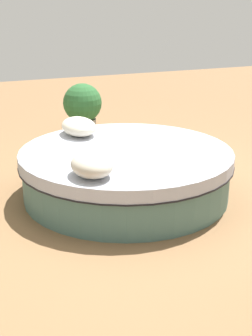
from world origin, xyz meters
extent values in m
plane|color=olive|center=(0.00, 0.00, 0.00)|extent=(16.00, 16.00, 0.00)
cylinder|color=#4C726B|center=(0.00, 0.00, 0.19)|extent=(2.16, 2.16, 0.37)
cylinder|color=black|center=(0.00, 0.00, 0.37)|extent=(2.23, 2.23, 0.02)
cylinder|color=#B2B7C6|center=(0.00, 0.00, 0.44)|extent=(2.22, 2.22, 0.13)
ellipsoid|color=beige|center=(-0.74, -0.28, 0.60)|extent=(0.56, 0.38, 0.20)
ellipsoid|color=beige|center=(0.58, -0.57, 0.61)|extent=(0.47, 0.36, 0.20)
cylinder|color=gray|center=(-2.15, 0.22, 0.16)|extent=(0.38, 0.38, 0.32)
sphere|color=#2D6633|center=(-2.15, 0.22, 0.56)|extent=(0.56, 0.56, 0.56)
camera|label=1|loc=(4.26, -1.80, 1.97)|focal=49.87mm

